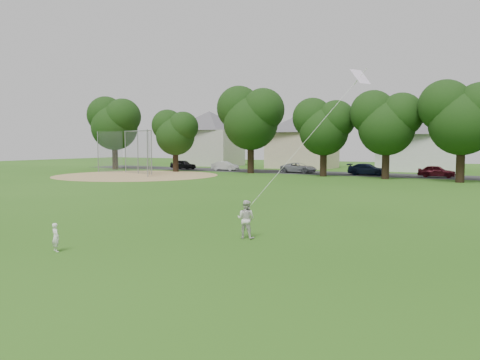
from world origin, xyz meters
The scene contains 10 objects.
ground centered at (0.00, 0.00, 0.00)m, with size 160.00×160.00×0.00m, color #255413.
street centered at (0.00, 42.00, 0.01)m, with size 90.00×7.00×0.01m, color #2D2D30.
dirt_infield centered at (-26.00, 28.00, 0.01)m, with size 18.00×18.00×0.02m, color #9E7F51.
toddler centered at (-3.26, -1.34, 0.47)m, with size 0.34×0.23×0.94m, color white.
older_boy centered at (1.08, 3.60, 0.71)m, with size 0.69×0.54×1.42m, color silver.
kite centered at (2.64, 5.49, 3.60)m, with size 2.00×2.39×7.12m.
baseball_backstop centered at (-28.08, 29.84, 2.50)m, with size 10.85×4.84×5.00m.
tree_row centered at (2.92, 36.11, 6.49)m, with size 83.32×8.84×10.72m.
parked_cars centered at (0.55, 41.00, 0.62)m, with size 61.57×2.45×1.28m.
house_row centered at (-1.06, 52.00, 4.89)m, with size 76.90×14.01×10.25m.
Camera 1 is at (9.28, -11.44, 3.49)m, focal length 35.00 mm.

